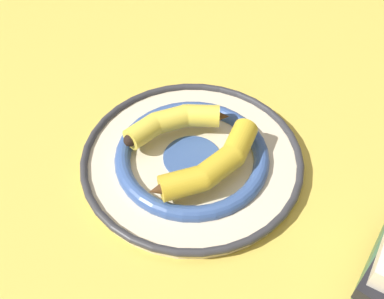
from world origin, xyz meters
TOP-DOWN VIEW (x-y plane):
  - ground_plane at (0.00, 0.00)m, footprint 2.80×2.80m
  - decorative_bowl at (-0.03, 0.01)m, footprint 0.36×0.36m
  - banana_a at (-0.08, -0.02)m, footprint 0.08×0.18m
  - banana_b at (0.01, 0.03)m, footprint 0.14×0.18m

SIDE VIEW (x-z plane):
  - ground_plane at x=0.00m, z-range 0.00..0.00m
  - decorative_bowl at x=-0.03m, z-range 0.00..0.03m
  - banana_a at x=-0.08m, z-range 0.03..0.07m
  - banana_b at x=0.01m, z-range 0.03..0.07m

